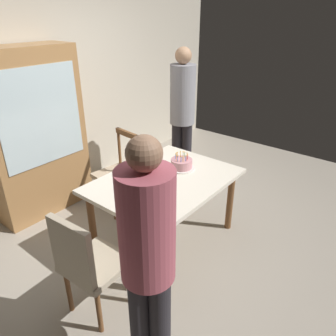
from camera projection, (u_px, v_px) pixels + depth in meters
ground at (165, 239)px, 3.48m from camera, size 6.40×6.40×0.00m
back_wall at (48, 93)px, 3.95m from camera, size 6.40×0.10×2.60m
dining_table at (165, 187)px, 3.20m from camera, size 1.41×1.04×0.73m
birthday_cake at (181, 164)px, 3.35m from camera, size 0.28×0.28×0.17m
plate_near_celebrant at (157, 203)px, 2.75m from camera, size 0.22×0.22×0.01m
plate_far_side at (142, 174)px, 3.24m from camera, size 0.22×0.22×0.01m
fork_near_celebrant at (144, 212)px, 2.64m from camera, size 0.18×0.05×0.01m
fork_far_side at (130, 180)px, 3.14m from camera, size 0.18×0.04×0.01m
chair_spindle_back at (118, 174)px, 3.85m from camera, size 0.49×0.49×0.95m
chair_upholstered at (87, 262)px, 2.40m from camera, size 0.47×0.47×0.95m
person_celebrant at (148, 255)px, 1.84m from camera, size 0.32×0.32×1.69m
person_guest at (182, 111)px, 4.15m from camera, size 0.32×0.32×1.83m
china_cabinet at (34, 135)px, 3.64m from camera, size 1.10×0.45×1.90m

